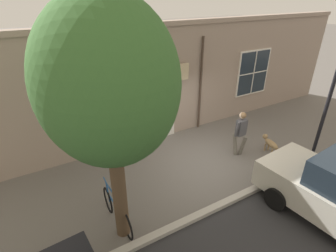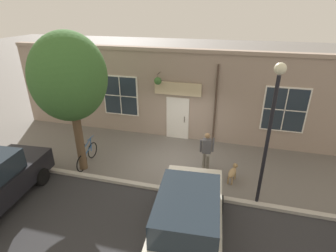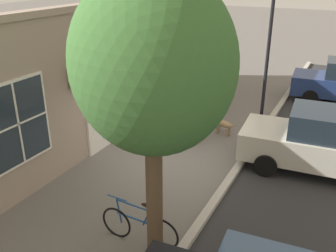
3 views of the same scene
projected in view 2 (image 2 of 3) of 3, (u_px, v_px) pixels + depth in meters
name	position (u px, v px, depth m)	size (l,w,h in m)	color
ground_plane	(177.00, 161.00, 11.13)	(90.00, 90.00, 0.00)	#66605B
storefront_facade	(189.00, 96.00, 12.28)	(0.95, 18.00, 4.32)	gray
pedestrian_walking	(207.00, 148.00, 10.17)	(0.52, 0.55, 1.65)	#6B665B
dog_on_leash	(233.00, 172.00, 9.75)	(1.05, 0.40, 0.59)	#997A51
street_tree_by_curb	(71.00, 80.00, 9.19)	(2.84, 2.56, 5.33)	brown
leaning_bicycle	(87.00, 155.00, 10.84)	(1.74, 0.18, 1.00)	black
parked_car_mid_block	(188.00, 220.00, 6.91)	(4.42, 2.18, 1.75)	beige
street_lamp	(271.00, 119.00, 7.47)	(0.32, 0.32, 4.68)	black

